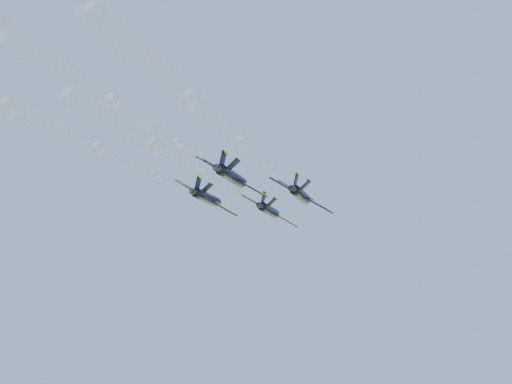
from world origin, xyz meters
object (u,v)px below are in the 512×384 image
(jet_left, at_px, (207,198))
(jet_right, at_px, (301,195))
(jet_slot, at_px, (232,177))
(jet_lead, at_px, (269,211))

(jet_left, bearing_deg, jet_right, 2.89)
(jet_left, relative_size, jet_slot, 1.00)
(jet_lead, distance_m, jet_slot, 28.13)
(jet_slot, bearing_deg, jet_left, 117.55)
(jet_left, bearing_deg, jet_lead, 59.43)
(jet_right, height_order, jet_slot, same)
(jet_left, xyz_separation_m, jet_right, (15.34, 2.74, 0.00))
(jet_left, xyz_separation_m, jet_slot, (9.31, -13.39, 0.00))
(jet_right, xyz_separation_m, jet_slot, (-6.03, -16.13, 0.00))
(jet_lead, distance_m, jet_left, 15.88)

